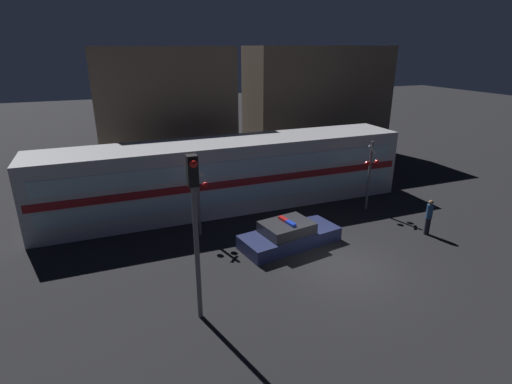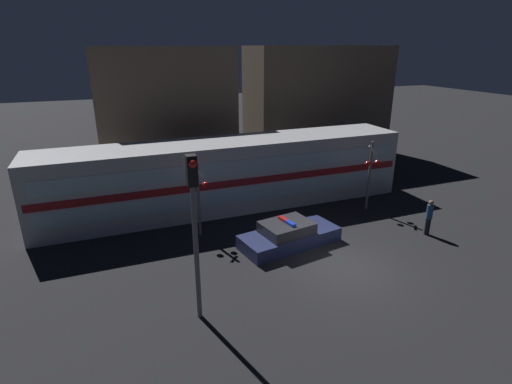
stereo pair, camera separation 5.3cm
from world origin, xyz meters
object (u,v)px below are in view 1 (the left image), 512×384
at_px(pedestrian, 429,217).
at_px(traffic_light_corner, 195,217).
at_px(train, 228,174).
at_px(police_car, 289,235).
at_px(crossing_signal_near, 370,170).

relative_size(pedestrian, traffic_light_corner, 0.31).
bearing_deg(train, pedestrian, -41.86).
relative_size(police_car, traffic_light_corner, 0.87).
bearing_deg(traffic_light_corner, pedestrian, 10.19).
distance_m(police_car, pedestrian, 6.53).
height_order(police_car, pedestrian, pedestrian).
bearing_deg(police_car, pedestrian, -22.25).
xyz_separation_m(crossing_signal_near, traffic_light_corner, (-10.43, -5.52, 1.32)).
bearing_deg(pedestrian, police_car, 167.50).
distance_m(police_car, crossing_signal_near, 6.24).
relative_size(train, pedestrian, 11.47).
distance_m(police_car, traffic_light_corner, 6.64).
bearing_deg(crossing_signal_near, train, 154.85).
relative_size(train, police_car, 4.16).
distance_m(train, police_car, 5.52).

